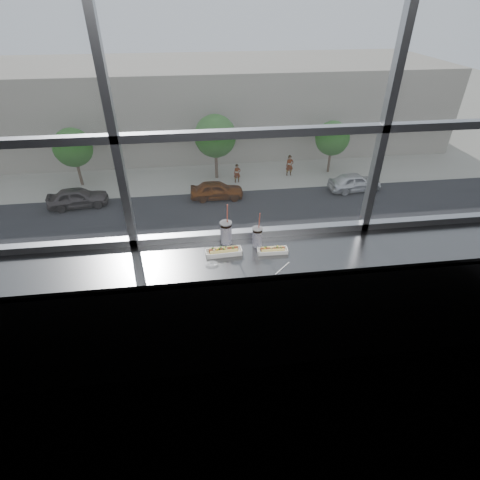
{
  "coord_description": "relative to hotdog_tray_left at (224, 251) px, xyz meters",
  "views": [
    {
      "loc": [
        -0.45,
        -1.18,
        2.87
      ],
      "look_at": [
        -0.14,
        1.23,
        1.25
      ],
      "focal_mm": 28.0,
      "sensor_mm": 36.0,
      "label": 1
    }
  ],
  "objects": [
    {
      "name": "car_near_c",
      "position": [
        -1.08,
        16.24,
        -11.09
      ],
      "size": [
        3.1,
        6.12,
        1.96
      ],
      "primitive_type": "imported",
      "rotation": [
        0.0,
        0.0,
        1.46
      ],
      "color": "#7A0D04",
      "rests_on": "street_asphalt"
    },
    {
      "name": "tree_center",
      "position": [
        1.65,
        28.24,
        -8.37
      ],
      "size": [
        3.54,
        3.54,
        5.54
      ],
      "color": "#47382B",
      "rests_on": "far_sidewalk"
    },
    {
      "name": "counter_fascia",
      "position": [
        0.27,
        -0.29,
        -0.58
      ],
      "size": [
        6.0,
        0.04,
        1.04
      ],
      "primitive_type": "cube",
      "color": "#5F5F60",
      "rests_on": "ground"
    },
    {
      "name": "tree_left",
      "position": [
        -9.86,
        28.24,
        -8.82
      ],
      "size": [
        3.12,
        3.12,
        4.88
      ],
      "color": "#47382B",
      "rests_on": "far_sidewalk"
    },
    {
      "name": "loose_straw",
      "position": [
        0.43,
        -0.24,
        -0.03
      ],
      "size": [
        0.14,
        0.14,
        0.01
      ],
      "primitive_type": "cylinder",
      "rotation": [
        0.0,
        1.57,
        0.77
      ],
      "color": "white",
      "rests_on": "counter"
    },
    {
      "name": "tree_right",
      "position": [
        11.84,
        28.24,
        -8.98
      ],
      "size": [
        2.97,
        2.97,
        4.64
      ],
      "color": "#47382B",
      "rests_on": "far_sidewalk"
    },
    {
      "name": "wrapper",
      "position": [
        -0.1,
        -0.13,
        -0.02
      ],
      "size": [
        0.1,
        0.07,
        0.02
      ],
      "primitive_type": "ellipsoid",
      "color": "silver",
      "rests_on": "counter"
    },
    {
      "name": "soda_cup_left",
      "position": [
        0.04,
        0.16,
        0.08
      ],
      "size": [
        0.1,
        0.1,
        0.38
      ],
      "color": "white",
      "rests_on": "counter"
    },
    {
      "name": "car_far_c",
      "position": [
        12.72,
        24.24,
        -11.09
      ],
      "size": [
        2.99,
        6.1,
        1.97
      ],
      "primitive_type": "imported",
      "rotation": [
        0.0,
        0.0,
        1.66
      ],
      "color": "silver",
      "rests_on": "street_asphalt"
    },
    {
      "name": "hotdog_tray_left",
      "position": [
        0.0,
        0.0,
        0.0
      ],
      "size": [
        0.3,
        0.11,
        0.07
      ],
      "rotation": [
        0.0,
        0.0,
        0.06
      ],
      "color": "white",
      "rests_on": "counter"
    },
    {
      "name": "wall_back_lower",
      "position": [
        0.27,
        0.24,
        -0.58
      ],
      "size": [
        6.0,
        0.0,
        6.0
      ],
      "primitive_type": "plane",
      "rotation": [
        1.57,
        0.0,
        0.0
      ],
      "color": "black",
      "rests_on": "ground"
    },
    {
      "name": "far_building",
      "position": [
        0.27,
        38.24,
        -8.13
      ],
      "size": [
        50.0,
        14.0,
        8.0
      ],
      "primitive_type": "cube",
      "color": "gray",
      "rests_on": "plaza_ground"
    },
    {
      "name": "plaza_ground",
      "position": [
        0.27,
        43.74,
        -12.13
      ],
      "size": [
        120.0,
        120.0,
        0.0
      ],
      "primitive_type": "plane",
      "color": "gray",
      "rests_on": "ground"
    },
    {
      "name": "soda_cup_right",
      "position": [
        0.29,
        0.09,
        0.06
      ],
      "size": [
        0.09,
        0.09,
        0.32
      ],
      "color": "white",
      "rests_on": "counter"
    },
    {
      "name": "car_near_d",
      "position": [
        8.25,
        16.24,
        -11.02
      ],
      "size": [
        3.04,
        6.46,
        2.1
      ],
      "primitive_type": "imported",
      "rotation": [
        0.0,
        0.0,
        1.5
      ],
      "color": "white",
      "rests_on": "street_asphalt"
    },
    {
      "name": "window_glass",
      "position": [
        0.27,
        0.26,
        1.17
      ],
      "size": [
        6.0,
        0.0,
        6.0
      ],
      "primitive_type": "plane",
      "rotation": [
        1.57,
        0.0,
        0.0
      ],
      "color": "silver",
      "rests_on": "ground"
    },
    {
      "name": "hotdog_tray_right",
      "position": [
        0.39,
        -0.03,
        -0.0
      ],
      "size": [
        0.25,
        0.09,
        0.06
      ],
      "rotation": [
        0.0,
        0.0,
        -0.03
      ],
      "color": "white",
      "rests_on": "counter"
    },
    {
      "name": "car_far_a",
      "position": [
        -9.18,
        24.24,
        -11.07
      ],
      "size": [
        3.21,
        6.25,
        2.0
      ],
      "primitive_type": "imported",
      "rotation": [
        0.0,
        0.0,
        1.69
      ],
      "color": "#373131",
      "rests_on": "street_asphalt"
    },
    {
      "name": "pedestrian_c",
      "position": [
        3.34,
        27.07,
        -11.12
      ],
      "size": [
        0.86,
        0.65,
        1.94
      ],
      "primitive_type": "imported",
      "color": "#66605B",
      "rests_on": "far_sidewalk"
    },
    {
      "name": "car_near_e",
      "position": [
        14.72,
        16.24,
        -11.08
      ],
      "size": [
        2.99,
        6.11,
        1.97
      ],
      "primitive_type": "imported",
      "rotation": [
        0.0,
        0.0,
        1.48
      ],
      "color": "#293593",
      "rests_on": "street_asphalt"
    },
    {
      "name": "street_asphalt",
      "position": [
        0.27,
        20.24,
        -12.1
      ],
      "size": [
        80.0,
        10.0,
        0.06
      ],
      "primitive_type": "cube",
      "color": "black",
      "rests_on": "plaza_ground"
    },
    {
      "name": "plaza_near",
      "position": [
        0.27,
        7.24,
        -12.11
      ],
      "size": [
        50.0,
        14.0,
        0.04
      ],
      "primitive_type": "cube",
      "color": "gray",
      "rests_on": "plaza_ground"
    },
    {
      "name": "window_mullions",
      "position": [
        0.27,
        0.24,
        1.17
      ],
      "size": [
        6.0,
        0.08,
        2.4
      ],
      "primitive_type": null,
      "color": "gray",
      "rests_on": "ground"
    },
    {
      "name": "counter",
      "position": [
        0.27,
        -0.03,
        -0.06
      ],
      "size": [
        6.0,
        0.55,
        0.06
      ],
      "primitive_type": "cube",
      "color": "#5F5F60",
      "rests_on": "ground"
    },
    {
      "name": "pedestrian_d",
      "position": [
        8.12,
        27.93,
        -10.98
      ],
      "size": [
        0.98,
        0.74,
        2.21
      ],
      "primitive_type": "imported",
      "color": "#66605B",
      "rests_on": "far_sidewalk"
    },
    {
      "name": "car_far_b",
      "position": [
        1.38,
        24.24,
        -11.13
      ],
      "size": [
        2.53,
        5.73,
        1.89
      ],
      "primitive_type": "imported",
      "rotation": [
        0.0,
        0.0,
        1.54
      ],
      "color": "#652400",
      "rests_on": "street_asphalt"
    },
    {
      "name": "far_sidewalk",
      "position": [
        0.27,
        28.24,
        -12.11
      ],
      "size": [
        80.0,
        6.0,
        0.04
      ],
      "primitive_type": "cube",
      "color": "gray",
      "rests_on": "plaza_ground"
    }
  ]
}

